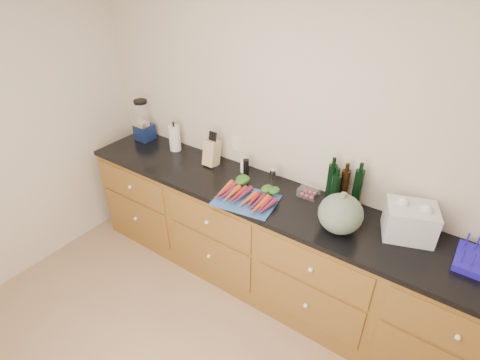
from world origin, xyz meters
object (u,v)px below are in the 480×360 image
Objects in this scene: paper_towel at (175,138)px; knife_block at (212,153)px; blender_appliance at (143,123)px; tomato_box at (309,192)px; carrots at (250,194)px; squash at (341,214)px; cutting_board at (246,200)px.

paper_towel is 1.06× the size of knife_block.
blender_appliance reaches higher than knife_block.
blender_appliance is 1.79m from tomato_box.
carrots is 1.06m from paper_towel.
squash is (0.70, 0.03, 0.09)m from carrots.
paper_towel is (-1.02, 0.28, 0.08)m from carrots.
paper_towel is at bearing -179.58° from tomato_box.
carrots is at bearing -10.80° from blender_appliance.
cutting_board is at bearing -27.93° from knife_block.
carrots is 0.71m from squash.
paper_towel is at bearing 0.30° from blender_appliance.
cutting_board is at bearing -17.38° from paper_towel.
carrots is (0.00, 0.04, 0.03)m from cutting_board.
cutting_board is 0.98× the size of carrots.
squash is at bearing 6.19° from cutting_board.
carrots is 0.45m from tomato_box.
squash reaches higher than knife_block.
carrots is at bearing -141.09° from tomato_box.
knife_block is (-1.27, 0.22, -0.02)m from squash.
paper_towel is at bearing 171.93° from squash.
blender_appliance is at bearing -179.61° from tomato_box.
paper_towel is 1.63× the size of tomato_box.
knife_block is (-0.57, 0.30, 0.11)m from cutting_board.
paper_towel is at bearing 164.92° from carrots.
squash reaches higher than carrots.
knife_block is 0.92m from tomato_box.
carrots reaches higher than tomato_box.
squash is 1.74m from paper_towel.
knife_block is (0.87, -0.02, -0.06)m from blender_appliance.
paper_towel is (-1.02, 0.32, 0.11)m from cutting_board.
knife_block is at bearing 169.95° from squash.
paper_towel is 1.38m from tomato_box.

